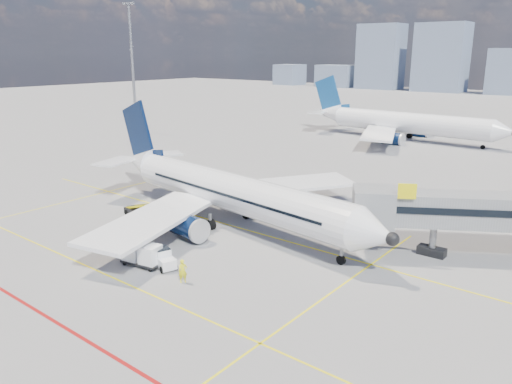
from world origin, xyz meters
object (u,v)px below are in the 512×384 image
Objects in this scene: main_aircraft at (224,190)px; ramp_worker at (183,271)px; baggage_tug at (164,259)px; second_aircraft at (401,123)px; cargo_dolly at (142,254)px; belt_loader at (141,212)px.

main_aircraft is 13.49m from ramp_worker.
baggage_tug is at bearing 106.84° from ramp_worker.
second_aircraft is 11.52× the size of cargo_dolly.
ramp_worker is at bearing -53.60° from main_aircraft.
baggage_tug is at bearing -24.18° from belt_loader.
cargo_dolly is at bearing -80.71° from second_aircraft.
ramp_worker is at bearing -11.41° from cargo_dolly.
ramp_worker is at bearing 2.95° from baggage_tug.
main_aircraft is 21.09× the size of ramp_worker.
cargo_dolly is (-1.60, -0.81, 0.27)m from baggage_tug.
main_aircraft reaches higher than baggage_tug.
ramp_worker is (14.10, -7.55, 0.28)m from belt_loader.
baggage_tug is 3.14m from ramp_worker.
main_aircraft is at bearing 34.86° from belt_loader.
belt_loader is (-7.67, -4.08, -2.64)m from main_aircraft.
baggage_tug is at bearing -64.91° from main_aircraft.
ramp_worker is (4.61, -0.06, -0.11)m from cargo_dolly.
cargo_dolly reaches higher than ramp_worker.
belt_loader is 3.25× the size of ramp_worker.
belt_loader is at bearing 94.88° from ramp_worker.
cargo_dolly is (8.03, -67.99, -2.24)m from second_aircraft.
baggage_tug is 0.43× the size of belt_loader.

